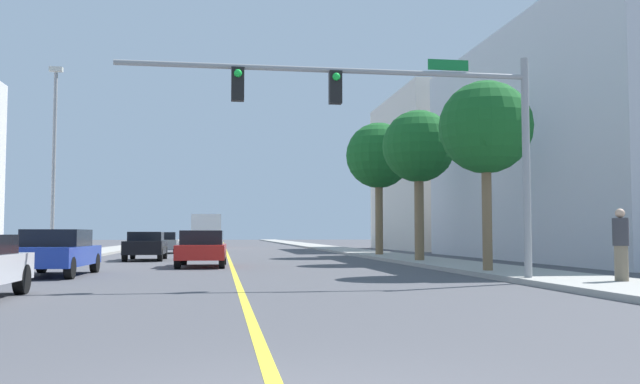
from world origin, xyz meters
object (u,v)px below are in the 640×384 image
palm_far (379,156)px  car_black (146,245)px  street_lamp (54,153)px  car_gray (164,242)px  traffic_signal_mast (400,112)px  pedestrian (621,245)px  delivery_truck (207,231)px  palm_near (486,128)px  palm_mid (419,148)px  car_red (202,248)px  car_blue (56,252)px

palm_far → car_black: (-12.32, -2.70, -4.89)m
street_lamp → car_gray: street_lamp is taller
palm_far → car_gray: 16.18m
traffic_signal_mast → pedestrian: (5.08, -1.58, -3.41)m
traffic_signal_mast → pedestrian: 6.32m
car_gray → delivery_truck: bearing=77.5°
pedestrian → palm_far: bearing=-54.3°
palm_near → palm_far: 16.25m
palm_mid → pedestrian: size_ratio=3.73×
traffic_signal_mast → car_gray: (-8.25, 28.81, -3.72)m
traffic_signal_mast → delivery_truck: traffic_signal_mast is taller
palm_mid → car_red: (-9.28, -1.42, -4.32)m
car_red → car_blue: (-4.34, -5.03, 0.00)m
palm_mid → palm_far: (0.16, 8.10, 0.55)m
palm_near → car_blue: palm_near is taller
delivery_truck → street_lamp: bearing=-102.0°
traffic_signal_mast → palm_near: bearing=42.6°
car_black → delivery_truck: 25.60m
car_red → traffic_signal_mast: bearing=-61.0°
palm_near → palm_mid: 8.12m
street_lamp → palm_mid: bearing=-7.7°
palm_far → traffic_signal_mast: bearing=-102.0°
palm_near → pedestrian: bearing=-75.2°
traffic_signal_mast → car_gray: size_ratio=2.66×
traffic_signal_mast → car_gray: 30.20m
car_gray → pedestrian: (13.33, -30.39, 0.31)m
street_lamp → car_black: size_ratio=1.93×
palm_mid → palm_far: palm_far is taller
palm_near → pedestrian: size_ratio=3.42×
palm_near → palm_mid: bearing=88.2°
palm_far → delivery_truck: 25.15m
car_red → pedestrian: size_ratio=2.41×
car_black → car_gray: car_gray is taller
street_lamp → car_blue: bearing=-75.9°
traffic_signal_mast → street_lamp: bearing=130.7°
pedestrian → car_blue: bearing=8.8°
palm_mid → pedestrian: (1.07, -13.14, -4.03)m
palm_near → car_red: 11.90m
palm_near → palm_far: (0.42, 16.21, 0.97)m
palm_near → delivery_truck: bearing=103.6°
palm_mid → palm_near: bearing=-91.8°
pedestrian → palm_near: bearing=-41.9°
car_gray → pedestrian: size_ratio=2.29×
palm_near → pedestrian: palm_near is taller
palm_near → palm_far: bearing=88.5°
delivery_truck → palm_near: bearing=-76.5°
street_lamp → pedestrian: 23.04m
traffic_signal_mast → car_blue: bearing=152.0°
car_black → car_gray: size_ratio=1.09×
car_gray → traffic_signal_mast: bearing=-75.9°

